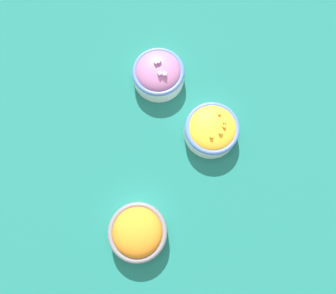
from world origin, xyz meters
TOP-DOWN VIEW (x-y plane):
  - ground_plane at (0.00, 0.00)m, footprint 3.00×3.00m
  - bowl_carrots at (-0.20, -0.05)m, footprint 0.13×0.13m
  - bowl_squash at (0.09, -0.06)m, footprint 0.13×0.13m
  - bowl_red_onion at (0.14, 0.13)m, footprint 0.13×0.13m

SIDE VIEW (x-z plane):
  - ground_plane at x=0.00m, z-range 0.00..0.00m
  - bowl_red_onion at x=0.14m, z-range 0.00..0.07m
  - bowl_squash at x=0.09m, z-range 0.00..0.07m
  - bowl_carrots at x=-0.20m, z-range 0.00..0.07m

